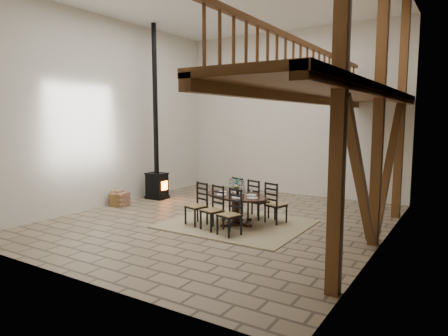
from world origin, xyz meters
The scene contains 7 objects.
ground centered at (0.00, 0.00, 0.00)m, with size 8.00×8.00×0.00m, color #8D795E.
room_shell centered at (1.19, 0.00, 3.01)m, with size 7.02×8.02×5.01m.
rug centered at (0.49, -0.12, 0.01)m, with size 3.00×2.50×0.02m, color tan.
dining_table centered at (0.49, -0.12, 0.36)m, with size 1.89×2.13×1.04m.
wood_stove centered at (-2.95, 1.16, 1.15)m, with size 0.60×0.47×5.00m.
log_basket centered at (-3.20, -0.11, 0.19)m, with size 0.53×0.53×0.43m.
log_stack centered at (-3.11, -0.11, 0.19)m, with size 0.41×0.42×0.37m.
Camera 1 is at (4.85, -7.60, 2.33)m, focal length 32.00 mm.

